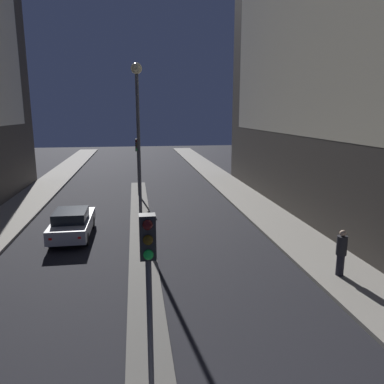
# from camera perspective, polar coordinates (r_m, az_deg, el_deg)

# --- Properties ---
(median_strip) EXTENTS (1.18, 28.25, 0.10)m
(median_strip) POSITION_cam_1_polar(r_m,az_deg,el_deg) (19.71, -7.73, -6.26)
(median_strip) COLOR #56544F
(median_strip) RESTS_ON ground
(traffic_light_near) EXTENTS (0.32, 0.42, 4.20)m
(traffic_light_near) POSITION_cam_1_polar(r_m,az_deg,el_deg) (7.59, -6.64, -11.56)
(traffic_light_near) COLOR #4C4C51
(traffic_light_near) RESTS_ON median_strip
(traffic_light_mid) EXTENTS (0.32, 0.42, 4.20)m
(traffic_light_mid) POSITION_cam_1_polar(r_m,az_deg,el_deg) (27.84, -8.28, 5.74)
(traffic_light_mid) COLOR #4C4C51
(traffic_light_mid) RESTS_ON median_strip
(street_lamp) EXTENTS (0.53, 0.53, 8.39)m
(street_lamp) POSITION_cam_1_polar(r_m,az_deg,el_deg) (18.59, -8.24, 10.73)
(street_lamp) COLOR #4C4C51
(street_lamp) RESTS_ON median_strip
(car_left_lane) EXTENTS (1.80, 4.44, 1.48)m
(car_left_lane) POSITION_cam_1_polar(r_m,az_deg,el_deg) (19.79, -17.78, -4.53)
(car_left_lane) COLOR #B2B2B7
(car_left_lane) RESTS_ON ground
(pedestrian_on_right_sidewalk) EXTENTS (0.39, 0.39, 1.78)m
(pedestrian_on_right_sidewalk) POSITION_cam_1_polar(r_m,az_deg,el_deg) (15.28, 21.79, -8.45)
(pedestrian_on_right_sidewalk) COLOR black
(pedestrian_on_right_sidewalk) RESTS_ON sidewalk_right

